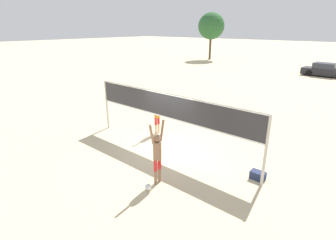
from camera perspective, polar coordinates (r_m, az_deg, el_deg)
ground_plane at (r=11.43m, az=0.00°, el=-6.56°), size 200.00×200.00×0.00m
volleyball_net at (r=10.74m, az=0.00°, el=2.34°), size 8.36×0.10×2.52m
player_spiker at (r=8.68m, az=-2.35°, el=-6.93°), size 0.28×0.71×2.21m
player_blocker at (r=12.83m, az=-2.41°, el=1.61°), size 0.28×0.69×2.05m
volleyball at (r=8.84m, az=-4.36°, el=-14.37°), size 0.22×0.22×0.22m
gear_bag at (r=9.87m, az=18.96°, el=-11.33°), size 0.50×0.32×0.29m
parked_car_near at (r=33.05m, az=31.14°, el=9.21°), size 4.79×2.06×1.40m
tree_left_cluster at (r=43.95m, az=9.39°, el=19.52°), size 4.08×4.08×7.16m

